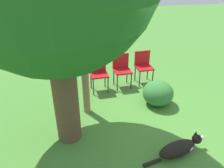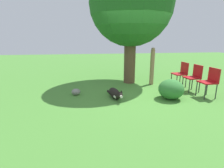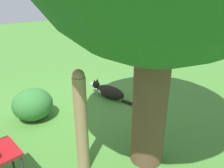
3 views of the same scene
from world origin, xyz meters
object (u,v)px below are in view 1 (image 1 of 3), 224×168
fence_post (85,84)px  red_chair_1 (122,68)px  red_chair_0 (143,65)px  red_chair_2 (98,71)px  dog (180,148)px

fence_post → red_chair_1: bearing=-46.1°
red_chair_0 → red_chair_2: (-0.17, 1.28, 0.00)m
dog → fence_post: (1.65, 1.40, 0.56)m
fence_post → red_chair_0: (1.12, -1.71, -0.18)m
fence_post → red_chair_2: 1.05m
dog → red_chair_2: size_ratio=1.36×
fence_post → red_chair_2: (0.95, -0.43, -0.18)m
red_chair_2 → red_chair_1: bearing=95.8°
red_chair_1 → red_chair_2: same height
red_chair_0 → red_chair_1: same height
dog → red_chair_1: size_ratio=1.36×
red_chair_2 → red_chair_0: bearing=95.8°
red_chair_1 → red_chair_2: 0.65m
fence_post → red_chair_0: 2.05m
dog → fence_post: 2.24m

